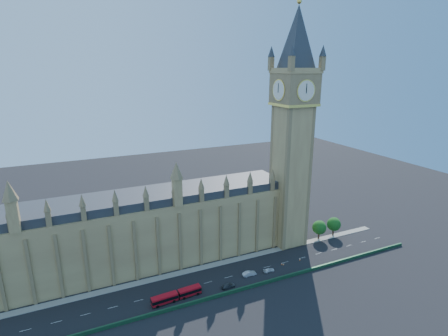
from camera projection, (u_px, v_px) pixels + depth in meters
name	position (u px, v px, depth m)	size (l,w,h in m)	color
ground	(218.00, 280.00, 123.17)	(400.00, 400.00, 0.00)	black
palace_westminster	(133.00, 231.00, 128.73)	(120.00, 20.00, 28.00)	#9C784B
elizabeth_tower	(293.00, 115.00, 135.49)	(20.59, 20.59, 105.00)	#9C784B
bridge_parapet	(229.00, 293.00, 115.12)	(160.00, 0.60, 1.20)	#1E4C2D
kerb_north	(208.00, 266.00, 131.47)	(160.00, 3.00, 0.16)	gray
tree_east_near	(320.00, 227.00, 151.14)	(6.00, 6.00, 8.50)	#382619
tree_east_far	(334.00, 224.00, 154.31)	(6.00, 6.00, 8.50)	#382619
red_bus	(177.00, 295.00, 112.22)	(16.67, 3.53, 2.81)	red
car_grey	(228.00, 286.00, 118.45)	(1.93, 4.81, 1.64)	#3E4246
car_silver	(249.00, 273.00, 125.40)	(1.75, 5.02, 1.65)	#B9BBC1
car_white	(269.00, 270.00, 127.82)	(1.74, 4.28, 1.24)	silver
cone_a	(282.00, 264.00, 132.51)	(0.53, 0.53, 0.74)	black
cone_b	(267.00, 271.00, 127.76)	(0.43, 0.43, 0.62)	black
cone_c	(300.00, 259.00, 135.53)	(0.49, 0.49, 0.71)	black
cone_d	(284.00, 264.00, 132.23)	(0.48, 0.48, 0.68)	black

